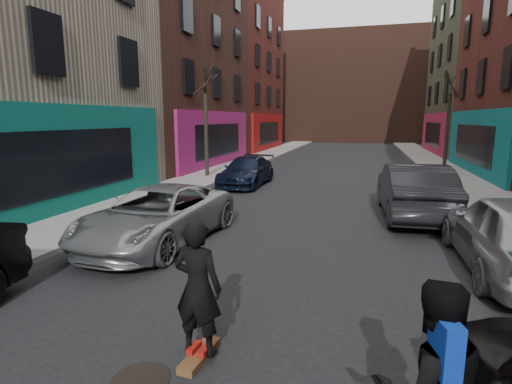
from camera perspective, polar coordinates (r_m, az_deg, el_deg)
The scene contains 12 objects.
sidewalk_left at distance 32.34m, azimuth 0.98°, elevation 5.16°, with size 2.50×84.00×0.13m, color gray.
sidewalk_right at distance 31.68m, azimuth 23.52°, elevation 4.18°, with size 2.50×84.00×0.13m, color gray.
buildings_left at distance 23.52m, azimuth -27.67°, elevation 22.10°, with size 12.00×56.00×16.50m, color #551D18.
building_far at distance 57.37m, azimuth 13.94°, elevation 14.10°, with size 40.00×10.00×14.00m, color #47281E.
tree_left_far at distance 20.76m, azimuth -7.20°, elevation 11.29°, with size 2.00×2.00×6.50m, color black, non-canonical shape.
tree_right_far at distance 25.62m, azimuth 25.87°, elevation 10.51°, with size 2.00×2.00×6.80m, color black, non-canonical shape.
parked_left_far at distance 10.18m, azimuth -13.86°, elevation -3.23°, with size 2.30×4.99×1.39m, color gray.
parked_left_end at distance 18.49m, azimuth -1.36°, elevation 2.99°, with size 1.82×4.47×1.30m, color black.
parked_right_end at distance 13.35m, azimuth 21.57°, elevation 0.22°, with size 1.79×5.13×1.69m, color black.
skateboard at distance 5.59m, azimuth -8.05°, elevation -22.07°, with size 0.22×0.80×0.10m, color brown.
skateboarder at distance 5.16m, azimuth -8.32°, elevation -13.38°, with size 0.64×0.42×1.75m, color black.
manhole at distance 5.39m, azimuth -16.17°, elevation -24.36°, with size 0.70×0.70×0.01m, color black.
Camera 1 is at (1.67, -1.21, 3.05)m, focal length 28.00 mm.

